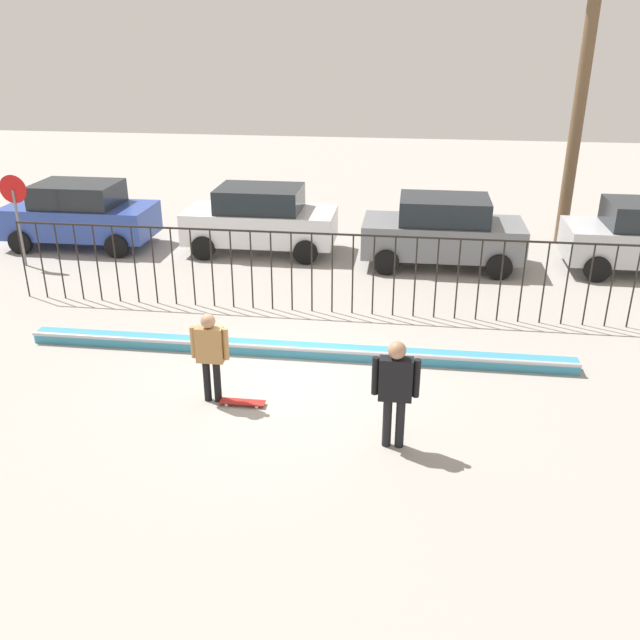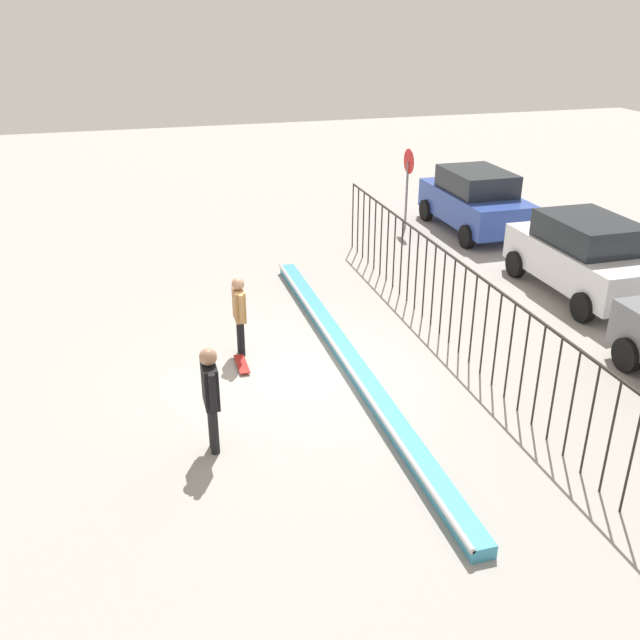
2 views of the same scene
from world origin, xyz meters
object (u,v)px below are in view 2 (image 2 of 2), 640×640
at_px(skateboard, 242,364).
at_px(camera_operator, 211,391).
at_px(parked_car_blue, 475,200).
at_px(parked_car_white, 585,256).
at_px(skateboarder, 239,309).
at_px(stop_sign, 408,178).

bearing_deg(skateboard, camera_operator, -25.93).
xyz_separation_m(skateboard, parked_car_blue, (-6.93, 8.54, 0.91)).
xyz_separation_m(parked_car_blue, parked_car_white, (5.40, 0.16, 0.00)).
height_order(skateboard, parked_car_blue, parked_car_blue).
distance_m(parked_car_blue, parked_car_white, 5.40).
bearing_deg(skateboarder, skateboard, 21.17).
relative_size(camera_operator, parked_car_white, 0.42).
distance_m(skateboard, stop_sign, 10.27).
bearing_deg(skateboard, skateboarder, 163.65).
xyz_separation_m(parked_car_blue, stop_sign, (-0.79, -1.95, 0.64)).
bearing_deg(parked_car_white, skateboard, -77.76).
bearing_deg(camera_operator, parked_car_blue, -28.83).
height_order(skateboarder, stop_sign, stop_sign).
height_order(skateboarder, parked_car_white, parked_car_white).
relative_size(parked_car_blue, parked_car_white, 1.00).
bearing_deg(parked_car_white, camera_operator, -64.21).
distance_m(camera_operator, parked_car_white, 10.48).
bearing_deg(parked_car_blue, parked_car_white, -0.24).
distance_m(skateboard, parked_car_blue, 11.04).
bearing_deg(camera_operator, stop_sign, -20.11).
height_order(skateboard, parked_car_white, parked_car_white).
height_order(skateboarder, parked_car_blue, parked_car_blue).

